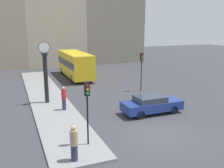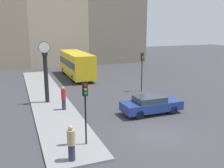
% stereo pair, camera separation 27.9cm
% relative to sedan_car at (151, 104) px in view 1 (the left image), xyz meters
% --- Properties ---
extents(ground_plane, '(120.00, 120.00, 0.00)m').
position_rel_sedan_car_xyz_m(ground_plane, '(-1.56, -3.32, -0.70)').
color(ground_plane, '#38383D').
extents(sidewalk_corner, '(3.18, 25.99, 0.12)m').
position_rel_sedan_car_xyz_m(sidewalk_corner, '(-6.67, 7.68, -0.64)').
color(sidewalk_corner, gray).
rests_on(sidewalk_corner, ground_plane).
extents(building_row, '(29.53, 5.00, 19.81)m').
position_rel_sedan_car_xyz_m(building_row, '(-2.89, 27.11, 7.51)').
color(building_row, gray).
rests_on(building_row, ground_plane).
extents(sedan_car, '(4.52, 1.76, 1.35)m').
position_rel_sedan_car_xyz_m(sedan_car, '(0.00, 0.00, 0.00)').
color(sedan_car, navy).
rests_on(sedan_car, ground_plane).
extents(bus_distant, '(2.51, 9.32, 3.17)m').
position_rel_sedan_car_xyz_m(bus_distant, '(-1.91, 15.55, 1.09)').
color(bus_distant, gold).
rests_on(bus_distant, ground_plane).
extents(traffic_light_near, '(0.26, 0.24, 3.49)m').
position_rel_sedan_car_xyz_m(traffic_light_near, '(-5.94, -3.30, 1.93)').
color(traffic_light_near, black).
rests_on(traffic_light_near, sidewalk_corner).
extents(traffic_light_far, '(0.26, 0.24, 3.86)m').
position_rel_sedan_car_xyz_m(traffic_light_far, '(2.48, 6.16, 2.06)').
color(traffic_light_far, black).
rests_on(traffic_light_far, ground_plane).
extents(street_clock, '(0.93, 0.44, 5.07)m').
position_rel_sedan_car_xyz_m(street_clock, '(-6.89, 5.40, 1.89)').
color(street_clock, black).
rests_on(street_clock, sidewalk_corner).
extents(pedestrian_tan_coat, '(0.39, 0.39, 1.77)m').
position_rel_sedan_car_xyz_m(pedestrian_tan_coat, '(-7.04, -4.68, 0.30)').
color(pedestrian_tan_coat, '#2D334C').
rests_on(pedestrian_tan_coat, sidewalk_corner).
extents(pedestrian_red_top, '(0.35, 0.35, 1.82)m').
position_rel_sedan_car_xyz_m(pedestrian_red_top, '(-5.96, 2.93, 0.34)').
color(pedestrian_red_top, '#2D334C').
rests_on(pedestrian_red_top, sidewalk_corner).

